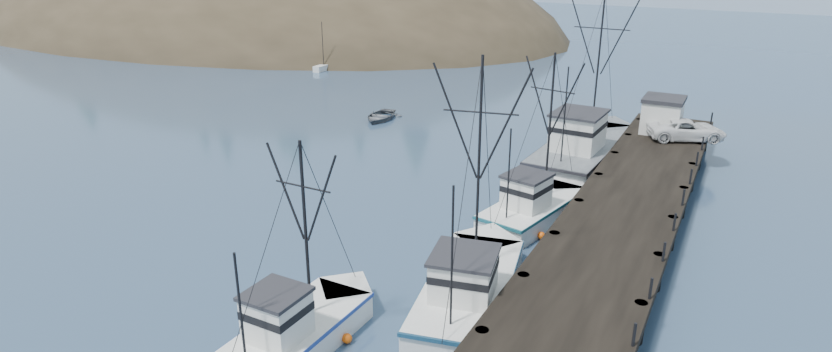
# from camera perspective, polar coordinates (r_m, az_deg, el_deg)

# --- Properties ---
(ground) EXTENTS (400.00, 400.00, 0.00)m
(ground) POSITION_cam_1_polar(r_m,az_deg,el_deg) (31.95, -14.75, -11.52)
(ground) COLOR navy
(ground) RESTS_ON ground
(pier) EXTENTS (6.00, 44.00, 2.00)m
(pier) POSITION_cam_1_polar(r_m,az_deg,el_deg) (38.80, 17.81, -3.11)
(pier) COLOR black
(pier) RESTS_ON ground
(headland) EXTENTS (134.80, 78.00, 51.00)m
(headland) POSITION_cam_1_polar(r_m,az_deg,el_deg) (137.56, -16.31, 10.83)
(headland) COLOR #382D1E
(headland) RESTS_ON ground
(distant_ridge) EXTENTS (360.00, 40.00, 26.00)m
(distant_ridge) POSITION_cam_1_polar(r_m,az_deg,el_deg) (190.41, 25.51, 13.56)
(distant_ridge) COLOR #9EB2C6
(distant_ridge) RESTS_ON ground
(moored_sailboats) EXTENTS (15.26, 19.88, 6.35)m
(moored_sailboats) POSITION_cam_1_polar(r_m,az_deg,el_deg) (96.18, -9.10, 10.50)
(moored_sailboats) COLOR white
(moored_sailboats) RESTS_ON ground
(trawler_near) EXTENTS (5.83, 12.01, 11.99)m
(trawler_near) POSITION_cam_1_polar(r_m,az_deg,el_deg) (31.61, 4.80, -9.48)
(trawler_near) COLOR white
(trawler_near) RESTS_ON ground
(trawler_mid) EXTENTS (3.24, 9.11, 9.35)m
(trawler_mid) POSITION_cam_1_polar(r_m,az_deg,el_deg) (28.72, -10.21, -13.14)
(trawler_mid) COLOR white
(trawler_mid) RESTS_ON ground
(trawler_far) EXTENTS (4.96, 10.17, 10.51)m
(trawler_far) POSITION_cam_1_polar(r_m,az_deg,el_deg) (40.80, 10.56, -2.60)
(trawler_far) COLOR white
(trawler_far) RESTS_ON ground
(work_vessel) EXTENTS (5.43, 15.80, 13.17)m
(work_vessel) POSITION_cam_1_polar(r_m,az_deg,el_deg) (51.20, 14.59, 2.36)
(work_vessel) COLOR slate
(work_vessel) RESTS_ON ground
(pier_shed) EXTENTS (3.00, 3.20, 2.80)m
(pier_shed) POSITION_cam_1_polar(r_m,az_deg,el_deg) (54.17, 20.84, 5.07)
(pier_shed) COLOR silver
(pier_shed) RESTS_ON pier
(pickup_truck) EXTENTS (6.21, 4.67, 1.57)m
(pickup_truck) POSITION_cam_1_polar(r_m,az_deg,el_deg) (52.99, 22.70, 3.79)
(pickup_truck) COLOR white
(pickup_truck) RESTS_ON pier
(motorboat) EXTENTS (4.00, 5.16, 0.98)m
(motorboat) POSITION_cam_1_polar(r_m,az_deg,el_deg) (62.20, -3.18, 4.99)
(motorboat) COLOR #54575D
(motorboat) RESTS_ON ground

